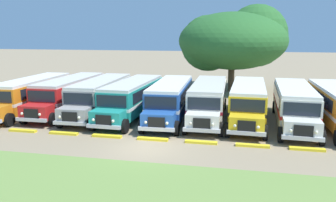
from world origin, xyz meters
name	(u,v)px	position (x,y,z in m)	size (l,w,h in m)	color
ground_plane	(146,148)	(0.00, 0.00, 0.00)	(220.00, 220.00, 0.00)	#937F60
foreground_grass_strip	(105,199)	(0.00, -6.46, 0.00)	(80.00, 8.51, 0.01)	olive
parked_bus_slot_0	(32,93)	(-12.34, 7.32, 1.58)	(2.93, 10.87, 2.82)	orange
parked_bus_slot_1	(70,93)	(-9.19, 8.16, 1.58)	(2.70, 10.84, 2.82)	red
parked_bus_slot_2	(100,95)	(-6.18, 7.85, 1.58)	(2.92, 10.87, 2.82)	#9E9993
parked_bus_slot_3	(132,97)	(-3.25, 7.52, 1.58)	(2.96, 10.88, 2.82)	teal
parked_bus_slot_4	(171,98)	(-0.08, 7.66, 1.58)	(3.04, 10.89, 2.82)	#23519E
parked_bus_slot_5	(208,99)	(2.94, 8.00, 1.58)	(2.82, 10.86, 2.82)	silver
parked_bus_slot_6	(248,100)	(6.02, 7.93, 1.58)	(3.02, 10.88, 2.82)	yellow
parked_bus_slot_7	(294,103)	(9.35, 7.54, 1.58)	(3.15, 10.90, 2.82)	silver
curb_wheelstop_1	(23,131)	(-9.28, 1.48, 0.07)	(2.00, 0.36, 0.15)	yellow
curb_wheelstop_2	(64,133)	(-6.18, 1.48, 0.07)	(2.00, 0.36, 0.15)	yellow
curb_wheelstop_3	(107,136)	(-3.09, 1.48, 0.07)	(2.00, 0.36, 0.15)	yellow
curb_wheelstop_4	(153,139)	(0.00, 1.48, 0.07)	(2.00, 0.36, 0.15)	yellow
curb_wheelstop_5	(201,142)	(3.09, 1.48, 0.07)	(2.00, 0.36, 0.15)	yellow
curb_wheelstop_6	(252,146)	(6.18, 1.48, 0.07)	(2.00, 0.36, 0.15)	yellow
curb_wheelstop_7	(307,149)	(9.28, 1.48, 0.07)	(2.00, 0.36, 0.15)	yellow
broad_shade_tree	(234,41)	(4.56, 21.84, 5.85)	(12.34, 13.20, 9.97)	brown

